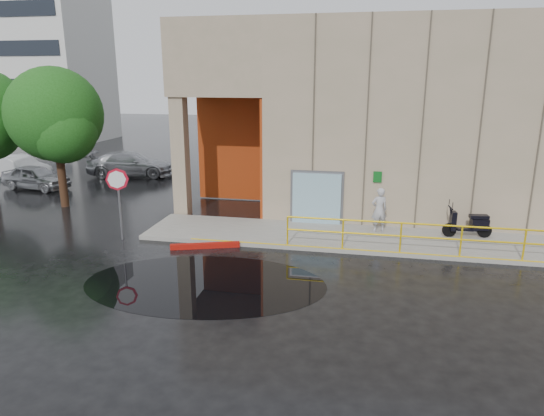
{
  "coord_description": "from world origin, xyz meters",
  "views": [
    {
      "loc": [
        2.08,
        -12.59,
        5.81
      ],
      "look_at": [
        -1.02,
        3.0,
        1.47
      ],
      "focal_mm": 32.0,
      "sensor_mm": 36.0,
      "label": 1
    }
  ],
  "objects_px": {
    "scooter": "(469,217)",
    "car_b": "(19,167)",
    "car_a": "(36,177)",
    "car_c": "(130,164)",
    "red_curb": "(205,246)",
    "tree_near": "(57,119)",
    "stop_sign": "(118,188)",
    "person": "(379,210)"
  },
  "relations": [
    {
      "from": "car_b",
      "to": "car_c",
      "type": "bearing_deg",
      "value": -56.57
    },
    {
      "from": "red_curb",
      "to": "tree_near",
      "type": "bearing_deg",
      "value": 153.43
    },
    {
      "from": "car_a",
      "to": "scooter",
      "type": "bearing_deg",
      "value": -92.97
    },
    {
      "from": "car_a",
      "to": "car_c",
      "type": "relative_size",
      "value": 0.74
    },
    {
      "from": "car_a",
      "to": "car_b",
      "type": "xyz_separation_m",
      "value": [
        -2.7,
        2.13,
        0.04
      ]
    },
    {
      "from": "person",
      "to": "stop_sign",
      "type": "bearing_deg",
      "value": -5.05
    },
    {
      "from": "red_curb",
      "to": "car_a",
      "type": "height_order",
      "value": "car_a"
    },
    {
      "from": "person",
      "to": "tree_near",
      "type": "xyz_separation_m",
      "value": [
        -13.97,
        1.33,
        3.03
      ]
    },
    {
      "from": "red_curb",
      "to": "car_a",
      "type": "relative_size",
      "value": 0.64
    },
    {
      "from": "stop_sign",
      "to": "car_a",
      "type": "xyz_separation_m",
      "value": [
        -8.5,
        6.78,
        -1.3
      ]
    },
    {
      "from": "scooter",
      "to": "car_a",
      "type": "height_order",
      "value": "scooter"
    },
    {
      "from": "car_b",
      "to": "tree_near",
      "type": "bearing_deg",
      "value": -113.57
    },
    {
      "from": "person",
      "to": "car_b",
      "type": "relative_size",
      "value": 0.4
    },
    {
      "from": "car_c",
      "to": "tree_near",
      "type": "height_order",
      "value": "tree_near"
    },
    {
      "from": "car_a",
      "to": "car_b",
      "type": "relative_size",
      "value": 0.9
    },
    {
      "from": "tree_near",
      "to": "car_c",
      "type": "bearing_deg",
      "value": 93.53
    },
    {
      "from": "car_a",
      "to": "car_b",
      "type": "bearing_deg",
      "value": 60.75
    },
    {
      "from": "scooter",
      "to": "car_c",
      "type": "xyz_separation_m",
      "value": [
        -17.57,
        8.58,
        -0.19
      ]
    },
    {
      "from": "scooter",
      "to": "car_b",
      "type": "relative_size",
      "value": 0.43
    },
    {
      "from": "car_a",
      "to": "car_c",
      "type": "distance_m",
      "value": 5.29
    },
    {
      "from": "car_b",
      "to": "stop_sign",
      "type": "bearing_deg",
      "value": -113.44
    },
    {
      "from": "stop_sign",
      "to": "car_b",
      "type": "height_order",
      "value": "stop_sign"
    },
    {
      "from": "tree_near",
      "to": "stop_sign",
      "type": "bearing_deg",
      "value": -38.35
    },
    {
      "from": "stop_sign",
      "to": "car_c",
      "type": "bearing_deg",
      "value": 114.92
    },
    {
      "from": "person",
      "to": "red_curb",
      "type": "relative_size",
      "value": 0.7
    },
    {
      "from": "person",
      "to": "car_b",
      "type": "bearing_deg",
      "value": -37.4
    },
    {
      "from": "person",
      "to": "car_a",
      "type": "relative_size",
      "value": 0.45
    },
    {
      "from": "scooter",
      "to": "car_c",
      "type": "height_order",
      "value": "scooter"
    },
    {
      "from": "scooter",
      "to": "car_b",
      "type": "height_order",
      "value": "scooter"
    },
    {
      "from": "stop_sign",
      "to": "tree_near",
      "type": "distance_m",
      "value": 6.39
    },
    {
      "from": "person",
      "to": "scooter",
      "type": "bearing_deg",
      "value": 158.57
    },
    {
      "from": "scooter",
      "to": "car_a",
      "type": "bearing_deg",
      "value": 161.08
    },
    {
      "from": "red_curb",
      "to": "car_c",
      "type": "height_order",
      "value": "car_c"
    },
    {
      "from": "person",
      "to": "red_curb",
      "type": "distance_m",
      "value": 6.58
    },
    {
      "from": "red_curb",
      "to": "car_b",
      "type": "distance_m",
      "value": 17.15
    },
    {
      "from": "person",
      "to": "car_b",
      "type": "height_order",
      "value": "person"
    },
    {
      "from": "stop_sign",
      "to": "car_c",
      "type": "height_order",
      "value": "stop_sign"
    },
    {
      "from": "stop_sign",
      "to": "car_c",
      "type": "distance_m",
      "value": 12.14
    },
    {
      "from": "scooter",
      "to": "tree_near",
      "type": "relative_size",
      "value": 0.28
    },
    {
      "from": "red_curb",
      "to": "car_a",
      "type": "distance_m",
      "value": 13.73
    },
    {
      "from": "stop_sign",
      "to": "car_b",
      "type": "relative_size",
      "value": 0.64
    },
    {
      "from": "stop_sign",
      "to": "red_curb",
      "type": "relative_size",
      "value": 1.11
    }
  ]
}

